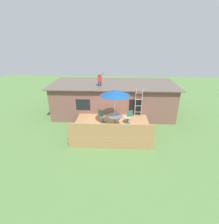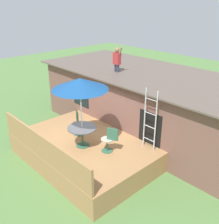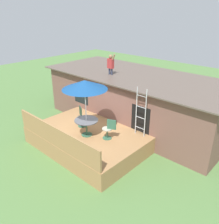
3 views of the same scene
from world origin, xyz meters
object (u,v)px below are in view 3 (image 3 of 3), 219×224
Objects in this scene: patio_chair_left at (81,117)px; person_figure at (111,63)px; patio_chair_right at (109,129)px; step_ladder at (141,112)px; patio_umbrella at (85,85)px; patio_table at (86,123)px.

person_figure is at bearing 126.64° from patio_chair_left.
patio_chair_right is at bearing 26.98° from patio_chair_left.
step_ladder is 1.98× the size of person_figure.
patio_chair_right is (2.19, -2.52, -2.12)m from person_figure.
step_ladder is at bearing 42.84° from patio_umbrella.
patio_umbrella reaches higher than patio_chair_right.
patio_table is 0.47× the size of step_ladder.
step_ladder is at bearing -24.30° from person_figure.
patio_umbrella is 3.22m from person_figure.
person_figure is at bearing 112.96° from patio_table.
patio_table is 1.00m from patio_chair_left.
patio_chair_right is at bearing 24.86° from patio_umbrella.
patio_chair_left is at bearing -25.94° from patio_chair_right.
patio_chair_left is 1.00× the size of patio_chair_right.
step_ladder is (1.73, 1.61, -1.25)m from patio_umbrella.
step_ladder reaches higher than patio_chair_right.
step_ladder is at bearing 51.66° from patio_chair_left.
step_ladder is at bearing -149.08° from patio_chair_right.
patio_chair_left is (0.38, -2.49, -2.12)m from person_figure.
patio_table is 1.13× the size of patio_chair_left.
patio_table is 3.78m from person_figure.
person_figure is (-2.98, 1.35, 1.48)m from step_ladder.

